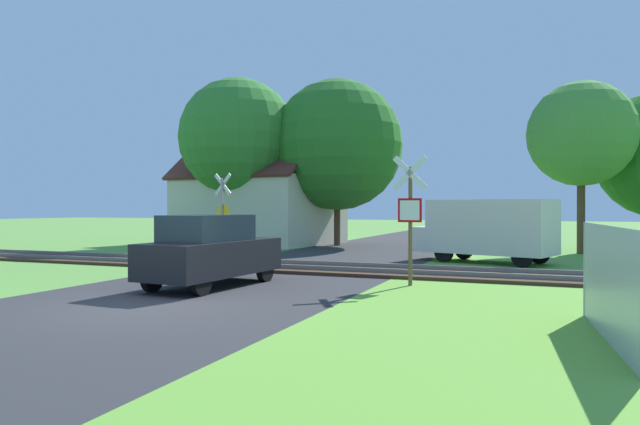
% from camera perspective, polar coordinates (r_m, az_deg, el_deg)
% --- Properties ---
extents(ground_plane, '(160.00, 160.00, 0.00)m').
position_cam_1_polar(ground_plane, '(12.02, -17.00, -8.92)').
color(ground_plane, '#5B933D').
extents(road_asphalt, '(7.01, 80.00, 0.01)m').
position_cam_1_polar(road_asphalt, '(13.62, -11.72, -7.78)').
color(road_asphalt, '#2D2D30').
rests_on(road_asphalt, ground).
extents(grass_verge, '(6.00, 20.00, 0.01)m').
position_cam_1_polar(grass_verge, '(7.60, 14.60, -14.45)').
color(grass_verge, '#64A237').
rests_on(grass_verge, ground).
extents(rail_track, '(60.00, 2.60, 0.22)m').
position_cam_1_polar(rail_track, '(18.20, -2.63, -5.51)').
color(rail_track, '#422D1E').
rests_on(rail_track, ground).
extents(stop_sign_near, '(0.88, 0.14, 3.27)m').
position_cam_1_polar(stop_sign_near, '(14.44, 9.00, -0.03)').
color(stop_sign_near, brown).
rests_on(stop_sign_near, ground).
extents(crossing_sign_far, '(0.86, 0.23, 3.30)m').
position_cam_1_polar(crossing_sign_far, '(22.50, -9.75, 0.26)').
color(crossing_sign_far, '#9E9EA5').
rests_on(crossing_sign_far, ground).
extents(house, '(8.98, 7.71, 6.26)m').
position_cam_1_polar(house, '(31.59, -6.05, 0.55)').
color(house, beige).
rests_on(house, ground).
extents(tree_right, '(4.44, 4.44, 7.32)m').
position_cam_1_polar(tree_right, '(26.75, 24.67, 7.14)').
color(tree_right, '#513823').
rests_on(tree_right, ground).
extents(tree_left, '(6.12, 6.12, 8.69)m').
position_cam_1_polar(tree_left, '(30.18, -8.22, 7.45)').
color(tree_left, '#513823').
rests_on(tree_left, ground).
extents(tree_center, '(6.76, 6.76, 8.59)m').
position_cam_1_polar(tree_center, '(29.69, 1.72, 6.76)').
color(tree_center, '#513823').
rests_on(tree_center, ground).
extents(mail_truck, '(5.24, 3.39, 2.24)m').
position_cam_1_polar(mail_truck, '(21.11, 16.29, -1.49)').
color(mail_truck, silver).
rests_on(mail_truck, ground).
extents(parked_car, '(1.95, 4.12, 1.78)m').
position_cam_1_polar(parked_car, '(14.38, -10.85, -3.77)').
color(parked_car, black).
rests_on(parked_car, ground).
extents(fence_panel, '(0.40, 4.05, 1.70)m').
position_cam_1_polar(fence_panel, '(9.41, 26.81, -6.34)').
color(fence_panel, '#9E9EA5').
rests_on(fence_panel, ground).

